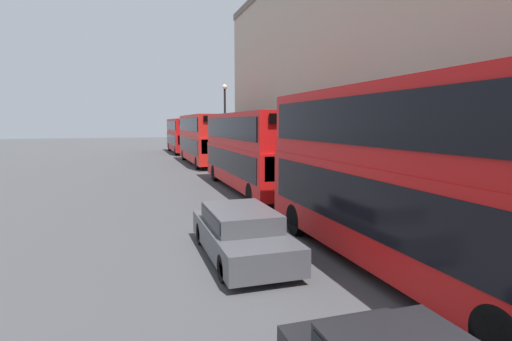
{
  "coord_description": "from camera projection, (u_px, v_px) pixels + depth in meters",
  "views": [
    {
      "loc": [
        -4.61,
        -2.12,
        3.6
      ],
      "look_at": [
        0.48,
        13.75,
        1.61
      ],
      "focal_mm": 28.0,
      "sensor_mm": 36.0,
      "label": 1
    }
  ],
  "objects": [
    {
      "name": "bus_third_in_queue",
      "position": [
        202.0,
        137.0,
        34.89
      ],
      "size": [
        2.59,
        11.26,
        4.27
      ],
      "color": "red",
      "rests_on": "ground"
    },
    {
      "name": "street_lamp",
      "position": [
        225.0,
        115.0,
        35.63
      ],
      "size": [
        0.44,
        0.44,
        6.99
      ],
      "color": "black",
      "rests_on": "ground"
    },
    {
      "name": "car_hatchback",
      "position": [
        241.0,
        231.0,
        10.72
      ],
      "size": [
        1.87,
        4.67,
        1.31
      ],
      "color": "#47474C",
      "rests_on": "ground"
    },
    {
      "name": "bus_trailing",
      "position": [
        182.0,
        134.0,
        48.11
      ],
      "size": [
        2.59,
        10.66,
        4.06
      ],
      "color": "red",
      "rests_on": "ground"
    },
    {
      "name": "bus_leading",
      "position": [
        405.0,
        171.0,
        9.43
      ],
      "size": [
        2.59,
        10.72,
        4.49
      ],
      "color": "red",
      "rests_on": "ground"
    },
    {
      "name": "bus_second_in_queue",
      "position": [
        251.0,
        148.0,
        21.25
      ],
      "size": [
        2.59,
        10.94,
        4.11
      ],
      "color": "red",
      "rests_on": "ground"
    }
  ]
}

